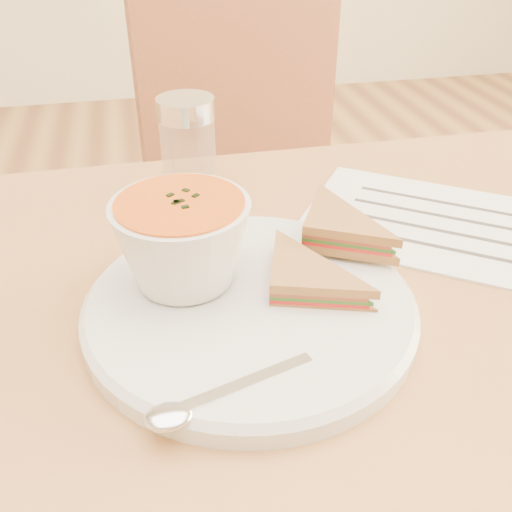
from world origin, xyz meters
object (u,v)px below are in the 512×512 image
object	(u,v)px
plate	(250,308)
condiment_shaker	(188,148)
chair_far	(280,218)
soup_bowl	(183,246)

from	to	relation	value
plate	condiment_shaker	distance (m)	0.26
chair_far	plate	size ratio (longest dim) A/B	3.35
condiment_shaker	chair_far	bearing A→B (deg)	58.51
soup_bowl	plate	bearing A→B (deg)	-35.61
chair_far	plate	xyz separation A→B (m)	(-0.19, -0.59, 0.26)
plate	soup_bowl	size ratio (longest dim) A/B	2.43
chair_far	condiment_shaker	world-z (taller)	chair_far
plate	chair_far	bearing A→B (deg)	72.56
plate	condiment_shaker	xyz separation A→B (m)	(-0.02, 0.25, 0.05)
chair_far	plate	bearing A→B (deg)	61.05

